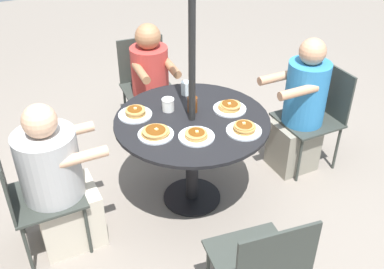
{
  "coord_description": "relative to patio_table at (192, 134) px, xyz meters",
  "views": [
    {
      "loc": [
        -2.47,
        1.1,
        2.4
      ],
      "look_at": [
        0.0,
        0.0,
        0.6
      ],
      "focal_mm": 42.0,
      "sensor_mm": 36.0,
      "label": 1
    }
  ],
  "objects": [
    {
      "name": "drinking_glass_a",
      "position": [
        0.36,
        -0.11,
        0.18
      ],
      "size": [
        0.07,
        0.07,
        0.11
      ],
      "primitive_type": "cylinder",
      "color": "silver",
      "rests_on": "patio_table"
    },
    {
      "name": "patio_chair_west",
      "position": [
        -0.05,
        1.16,
        -0.11
      ],
      "size": [
        0.48,
        0.48,
        0.87
      ],
      "rotation": [
        0.0,
        0.0,
        -3.1
      ],
      "color": "#333833",
      "rests_on": "ground"
    },
    {
      "name": "pancake_plate_a",
      "position": [
        -0.23,
        0.07,
        0.14
      ],
      "size": [
        0.24,
        0.24,
        0.05
      ],
      "color": "white",
      "rests_on": "patio_table"
    },
    {
      "name": "pancake_plate_d",
      "position": [
        -0.29,
        -0.26,
        0.15
      ],
      "size": [
        0.24,
        0.24,
        0.07
      ],
      "color": "white",
      "rests_on": "patio_table"
    },
    {
      "name": "ground_plane",
      "position": [
        0.0,
        0.0,
        -0.61
      ],
      "size": [
        12.0,
        12.0,
        0.0
      ],
      "primitive_type": "plane",
      "color": "gray"
    },
    {
      "name": "diner_west",
      "position": [
        -0.04,
        0.98,
        -0.12
      ],
      "size": [
        0.4,
        0.55,
        1.1
      ],
      "rotation": [
        0.0,
        0.0,
        -3.1
      ],
      "color": "beige",
      "rests_on": "ground"
    },
    {
      "name": "umbrella_pole",
      "position": [
        0.0,
        0.0,
        0.63
      ],
      "size": [
        0.05,
        0.05,
        2.49
      ],
      "primitive_type": "cylinder",
      "color": "black",
      "rests_on": "ground"
    },
    {
      "name": "diner_east",
      "position": [
        0.04,
        -0.98,
        -0.08
      ],
      "size": [
        0.35,
        0.54,
        1.16
      ],
      "rotation": [
        0.0,
        0.0,
        0.04
      ],
      "color": "gray",
      "rests_on": "ground"
    },
    {
      "name": "patio_chair_east",
      "position": [
        0.04,
        -1.16,
        -0.11
      ],
      "size": [
        0.47,
        0.47,
        0.87
      ],
      "rotation": [
        0.0,
        0.0,
        0.04
      ],
      "color": "#333833",
      "rests_on": "ground"
    },
    {
      "name": "patio_table",
      "position": [
        0.0,
        0.0,
        0.0
      ],
      "size": [
        1.11,
        1.11,
        0.73
      ],
      "color": "black",
      "rests_on": "ground"
    },
    {
      "name": "pancake_plate_c",
      "position": [
        0.01,
        -0.3,
        0.15
      ],
      "size": [
        0.24,
        0.24,
        0.06
      ],
      "color": "white",
      "rests_on": "patio_table"
    },
    {
      "name": "pancake_plate_b",
      "position": [
        -0.09,
        0.31,
        0.14
      ],
      "size": [
        0.24,
        0.24,
        0.06
      ],
      "color": "white",
      "rests_on": "patio_table"
    },
    {
      "name": "diner_south",
      "position": [
        0.98,
        -0.04,
        -0.1
      ],
      "size": [
        0.54,
        0.35,
        1.09
      ],
      "rotation": [
        0.0,
        0.0,
        1.53
      ],
      "color": "slate",
      "rests_on": "ground"
    },
    {
      "name": "coffee_cup",
      "position": [
        0.18,
        0.11,
        0.17
      ],
      "size": [
        0.09,
        0.09,
        0.09
      ],
      "color": "white",
      "rests_on": "patio_table"
    },
    {
      "name": "syrup_bottle",
      "position": [
        0.1,
        -0.05,
        0.19
      ],
      "size": [
        0.1,
        0.07,
        0.16
      ],
      "color": "#602D0F",
      "rests_on": "patio_table"
    },
    {
      "name": "pancake_plate_e",
      "position": [
        0.21,
        0.35,
        0.15
      ],
      "size": [
        0.24,
        0.24,
        0.06
      ],
      "color": "white",
      "rests_on": "patio_table"
    },
    {
      "name": "patio_chair_north",
      "position": [
        -1.16,
        0.1,
        -0.11
      ],
      "size": [
        0.5,
        0.5,
        0.87
      ],
      "rotation": [
        0.0,
        0.0,
        -1.66
      ],
      "color": "#333833",
      "rests_on": "ground"
    },
    {
      "name": "patio_chair_south",
      "position": [
        1.16,
        -0.04,
        -0.11
      ],
      "size": [
        0.47,
        0.47,
        0.87
      ],
      "rotation": [
        0.0,
        0.0,
        1.53
      ],
      "color": "#333833",
      "rests_on": "ground"
    }
  ]
}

